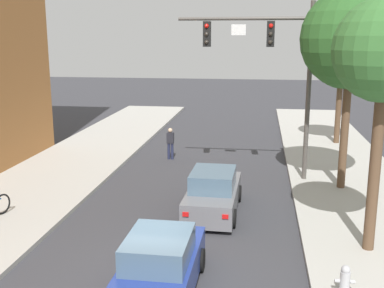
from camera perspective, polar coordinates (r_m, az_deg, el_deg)
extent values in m
plane|color=#38383D|center=(12.95, -4.58, -16.10)|extent=(120.00, 120.00, 0.00)
cylinder|color=#514C47|center=(20.73, 13.76, 5.94)|extent=(0.20, 0.20, 7.50)
cylinder|color=#514C47|center=(20.53, 6.26, 14.69)|extent=(5.53, 0.14, 0.14)
cube|color=black|center=(20.50, 9.39, 12.85)|extent=(0.32, 0.28, 1.05)
sphere|color=red|center=(20.36, 9.43, 13.78)|extent=(0.18, 0.18, 0.18)
sphere|color=#2D2823|center=(20.35, 9.40, 12.86)|extent=(0.18, 0.18, 0.18)
sphere|color=#2D2823|center=(20.36, 9.36, 11.93)|extent=(0.18, 0.18, 0.18)
cube|color=black|center=(20.63, 1.81, 13.01)|extent=(0.32, 0.28, 1.05)
sphere|color=red|center=(20.49, 1.76, 13.94)|extent=(0.18, 0.18, 0.18)
sphere|color=#2D2823|center=(20.48, 1.76, 13.01)|extent=(0.18, 0.18, 0.18)
sphere|color=#2D2823|center=(20.48, 1.75, 12.09)|extent=(0.18, 0.18, 0.18)
cube|color=white|center=(20.51, 5.60, 13.45)|extent=(0.60, 0.03, 0.44)
cube|color=slate|center=(17.31, 2.57, -6.40)|extent=(1.80, 4.24, 0.80)
cube|color=slate|center=(16.94, 2.53, -4.26)|extent=(1.55, 2.03, 0.64)
cylinder|color=black|center=(18.71, 0.58, -5.67)|extent=(0.23, 0.64, 0.64)
cylinder|color=black|center=(18.54, 5.54, -5.90)|extent=(0.23, 0.64, 0.64)
cylinder|color=black|center=(16.29, -0.85, -8.53)|extent=(0.23, 0.64, 0.64)
cylinder|color=black|center=(16.10, 4.88, -8.85)|extent=(0.23, 0.64, 0.64)
cube|color=red|center=(15.39, -0.78, -8.42)|extent=(0.20, 0.04, 0.14)
cube|color=red|center=(15.23, 4.00, -8.68)|extent=(0.20, 0.04, 0.14)
cube|color=navy|center=(12.16, -3.80, -15.13)|extent=(1.73, 4.21, 0.80)
cube|color=slate|center=(11.70, -4.01, -12.35)|extent=(1.52, 2.01, 0.64)
cylinder|color=black|center=(13.57, -6.00, -13.19)|extent=(0.23, 0.64, 0.64)
cylinder|color=black|center=(13.28, 0.96, -13.72)|extent=(0.23, 0.64, 0.64)
cylinder|color=#232847|center=(24.68, -2.80, -0.85)|extent=(0.14, 0.14, 0.85)
cylinder|color=#232847|center=(24.65, -2.39, -0.87)|extent=(0.14, 0.14, 0.85)
cube|color=#26262D|center=(24.51, -2.61, 0.74)|extent=(0.36, 0.22, 0.56)
sphere|color=beige|center=(24.43, -2.62, 1.66)|extent=(0.22, 0.22, 0.22)
torus|color=black|center=(18.04, -21.73, -6.69)|extent=(0.24, 0.71, 0.72)
cylinder|color=#B2B2B7|center=(12.57, 17.82, -15.48)|extent=(0.24, 0.24, 0.55)
sphere|color=#B2B2B7|center=(12.41, 17.92, -14.11)|extent=(0.22, 0.22, 0.22)
cylinder|color=#B2B2B7|center=(12.52, 16.98, -15.38)|extent=(0.12, 0.09, 0.09)
cylinder|color=#B2B2B7|center=(12.58, 18.66, -15.35)|extent=(0.12, 0.09, 0.09)
cylinder|color=brown|center=(14.46, 21.00, -3.16)|extent=(0.32, 0.32, 4.67)
cylinder|color=brown|center=(20.14, 17.77, 1.22)|extent=(0.32, 0.32, 4.53)
sphere|color=#2D6028|center=(19.77, 18.52, 11.89)|extent=(3.92, 3.92, 3.92)
cylinder|color=brown|center=(28.81, 17.09, 3.61)|extent=(0.32, 0.32, 3.55)
sphere|color=#387033|center=(28.51, 17.47, 9.34)|extent=(2.97, 2.97, 2.97)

